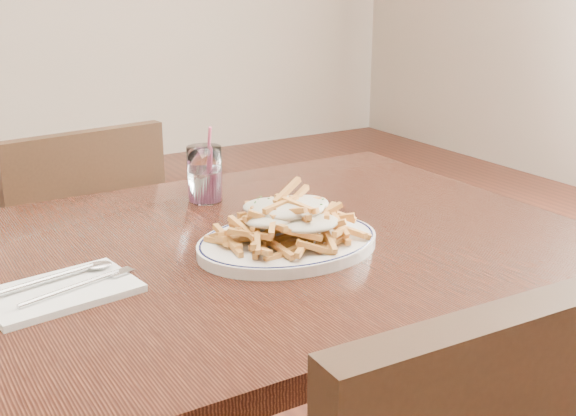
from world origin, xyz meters
TOP-DOWN VIEW (x-y plane):
  - table at (0.00, 0.00)m, footprint 1.20×0.80m
  - chair_far at (-0.07, 0.70)m, footprint 0.43×0.43m
  - fries_plate at (0.08, -0.06)m, footprint 0.34×0.31m
  - loaded_fries at (0.08, -0.06)m, footprint 0.28×0.25m
  - napkin at (-0.28, -0.05)m, footprint 0.22×0.16m
  - cutlery at (-0.28, -0.04)m, footprint 0.20×0.11m
  - water_glass at (0.08, 0.24)m, footprint 0.07×0.07m

SIDE VIEW (x-z plane):
  - chair_far at x=-0.07m, z-range 0.06..0.89m
  - table at x=0.00m, z-range 0.30..1.05m
  - napkin at x=-0.28m, z-range 0.75..0.76m
  - fries_plate at x=0.08m, z-range 0.75..0.77m
  - cutlery at x=-0.28m, z-range 0.76..0.77m
  - water_glass at x=0.08m, z-range 0.72..0.87m
  - loaded_fries at x=0.08m, z-range 0.77..0.84m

